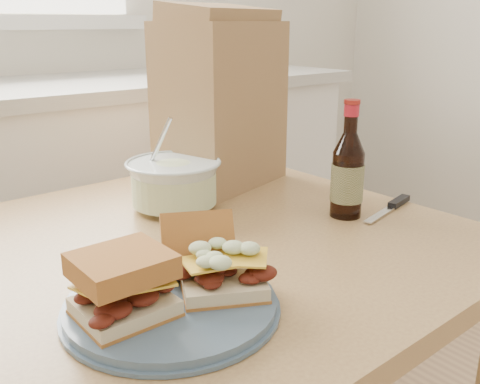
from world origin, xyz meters
TOP-DOWN VIEW (x-y plane):
  - cabinet_run at (-0.00, 1.70)m, footprint 2.50×0.64m
  - dining_table at (0.13, 0.76)m, footprint 0.92×0.92m
  - plate at (-0.08, 0.56)m, footprint 0.29×0.29m
  - sandwich_left at (-0.15, 0.57)m, footprint 0.12×0.11m
  - sandwich_right at (-0.01, 0.56)m, footprint 0.15×0.20m
  - coleslaw_bowl at (0.15, 0.92)m, footprint 0.20×0.20m
  - beer_bottle at (0.40, 0.67)m, footprint 0.07×0.07m
  - knife at (0.52, 0.64)m, footprint 0.19×0.06m
  - paper_bag at (0.34, 1.02)m, footprint 0.33×0.26m

SIDE VIEW (x-z plane):
  - cabinet_run at x=0.00m, z-range 0.00..0.94m
  - dining_table at x=0.13m, z-range 0.26..1.01m
  - knife at x=0.52m, z-range 0.74..0.76m
  - plate at x=-0.08m, z-range 0.74..0.76m
  - coleslaw_bowl at x=0.15m, z-range 0.70..0.89m
  - sandwich_right at x=-0.01m, z-range 0.75..0.84m
  - sandwich_left at x=-0.15m, z-range 0.76..0.85m
  - beer_bottle at x=0.40m, z-range 0.71..0.95m
  - paper_bag at x=0.34m, z-range 0.74..1.12m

